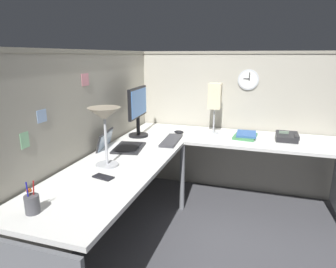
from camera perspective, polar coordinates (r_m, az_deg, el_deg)
ground_plane at (r=2.97m, az=4.95°, el=-16.11°), size 6.80×6.80×0.00m
cubicle_wall_back at (r=2.65m, az=-15.16°, el=-1.76°), size 2.57×0.12×1.58m
cubicle_wall_right at (r=3.45m, az=12.77°, el=2.25°), size 0.12×2.37×1.58m
desk at (r=2.56m, az=5.58°, el=-5.73°), size 2.35×2.15×0.73m
monitor at (r=2.97m, az=-5.87°, el=5.04°), size 0.46×0.20×0.50m
laptop at (r=2.66m, az=-9.62°, el=-2.22°), size 0.40×0.43×0.22m
keyboard at (r=2.83m, az=0.65°, el=-1.24°), size 0.44×0.17×0.02m
computer_mouse at (r=3.12m, az=2.14°, el=0.40°), size 0.06×0.10×0.03m
desk_lamp_dome at (r=2.17m, az=-12.21°, el=2.93°), size 0.24×0.24×0.44m
pen_cup at (r=1.74m, az=-24.89°, el=-12.20°), size 0.08×0.08×0.18m
cell_phone at (r=2.06m, az=-12.45°, el=-8.17°), size 0.10×0.16×0.01m
office_phone at (r=3.07m, az=22.20°, el=-0.59°), size 0.19×0.21×0.11m
book_stack at (r=3.07m, az=14.84°, el=-0.25°), size 0.30×0.24×0.04m
desk_lamp_paper at (r=3.08m, az=9.09°, el=7.00°), size 0.13×0.13×0.53m
wall_clock at (r=3.32m, az=15.34°, el=10.14°), size 0.04×0.22×0.22m
pinned_note_leftmost at (r=2.47m, az=-15.79°, el=10.11°), size 0.10×0.00×0.10m
pinned_note_middle at (r=1.98m, az=-26.07°, el=-1.10°), size 0.07×0.00×0.10m
pinned_note_rightmost at (r=2.08m, az=-23.30°, el=3.21°), size 0.08×0.00×0.08m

